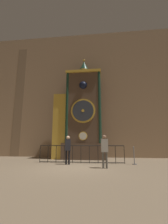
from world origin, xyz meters
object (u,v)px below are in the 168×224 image
object	(u,v)px
visitor_near	(68,147)
visitor_far	(105,148)
clock_tower	(80,115)
stanchion_post	(134,158)

from	to	relation	value
visitor_near	visitor_far	distance (m)	2.49
visitor_near	clock_tower	bearing A→B (deg)	72.43
stanchion_post	visitor_near	bearing A→B (deg)	-173.34
clock_tower	stanchion_post	distance (m)	5.58
stanchion_post	clock_tower	bearing A→B (deg)	145.49
visitor_near	stanchion_post	size ratio (longest dim) A/B	1.61
visitor_near	stanchion_post	world-z (taller)	visitor_near
clock_tower	stanchion_post	bearing A→B (deg)	-34.51
clock_tower	visitor_near	bearing A→B (deg)	-96.26
stanchion_post	visitor_far	bearing A→B (deg)	-139.71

